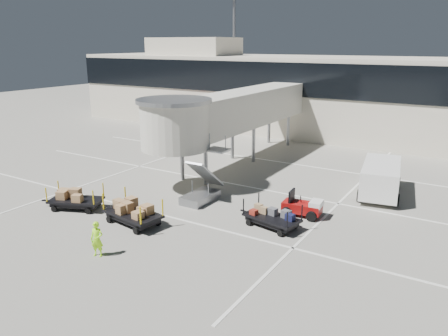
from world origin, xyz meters
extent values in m
plane|color=gray|center=(0.00, 0.00, 0.00)|extent=(140.00, 140.00, 0.00)
cube|color=white|center=(0.00, 2.00, 0.01)|extent=(40.00, 0.15, 0.02)
cube|color=white|center=(0.00, 9.00, 0.01)|extent=(40.00, 0.15, 0.02)
cube|color=white|center=(0.00, 16.00, 0.01)|extent=(40.00, 0.15, 0.02)
cube|color=white|center=(6.00, 10.00, 0.01)|extent=(0.15, 30.00, 0.02)
cube|color=white|center=(-10.00, 10.00, 0.01)|extent=(0.15, 30.00, 0.02)
cube|color=beige|center=(0.00, 30.00, 4.00)|extent=(64.00, 12.00, 8.00)
cube|color=black|center=(0.00, 23.95, 6.00)|extent=(64.00, 0.12, 3.20)
cube|color=beige|center=(-18.00, 28.00, 9.00)|extent=(10.00, 6.00, 2.00)
cylinder|color=gray|center=(-16.00, 34.00, 7.50)|extent=(0.36, 0.36, 15.00)
cube|color=beige|center=(-4.00, 15.00, 4.30)|extent=(3.00, 18.00, 2.80)
cylinder|color=beige|center=(-4.00, 6.00, 4.30)|extent=(4.40, 4.40, 3.00)
cylinder|color=gray|center=(-4.00, 6.00, 5.90)|extent=(4.80, 4.80, 0.25)
cylinder|color=gray|center=(-5.00, 8.00, 1.45)|extent=(0.28, 0.28, 2.90)
cylinder|color=gray|center=(-3.00, 8.00, 1.45)|extent=(0.28, 0.28, 2.90)
cylinder|color=gray|center=(-5.00, 15.00, 1.45)|extent=(0.28, 0.28, 2.90)
cylinder|color=gray|center=(-3.00, 15.00, 1.45)|extent=(0.28, 0.28, 2.90)
cylinder|color=gray|center=(-5.00, 22.00, 1.45)|extent=(0.28, 0.28, 2.90)
cylinder|color=gray|center=(-3.00, 22.00, 1.45)|extent=(0.28, 0.28, 2.90)
cube|color=gray|center=(-1.40, 5.00, 0.25)|extent=(1.40, 2.60, 0.50)
cube|color=gray|center=(-1.40, 5.60, 1.60)|extent=(1.20, 2.60, 2.06)
cube|color=gray|center=(-1.40, 7.00, 2.85)|extent=(1.40, 1.20, 0.12)
cube|color=maroon|center=(4.80, 6.08, 0.49)|extent=(2.23, 1.21, 0.54)
cube|color=white|center=(5.61, 6.15, 0.85)|extent=(0.71, 1.03, 0.31)
cube|color=black|center=(4.18, 6.03, 1.03)|extent=(0.18, 0.90, 0.81)
cylinder|color=black|center=(4.14, 5.44, 0.29)|extent=(0.59, 0.27, 0.57)
cylinder|color=black|center=(4.04, 6.60, 0.29)|extent=(0.59, 0.27, 0.57)
cylinder|color=black|center=(5.57, 5.56, 0.29)|extent=(0.59, 0.27, 0.57)
cylinder|color=black|center=(5.47, 6.72, 0.29)|extent=(0.59, 0.27, 0.57)
cube|color=black|center=(4.05, 3.74, 0.54)|extent=(3.16, 2.00, 0.12)
cube|color=black|center=(4.05, 3.74, 0.36)|extent=(2.83, 1.73, 0.24)
cube|color=black|center=(2.27, 4.08, 0.39)|extent=(0.69, 0.21, 0.08)
cylinder|color=black|center=(2.92, 3.29, 0.17)|extent=(0.35, 0.20, 0.33)
cylinder|color=black|center=(3.17, 4.58, 0.17)|extent=(0.35, 0.20, 0.33)
cylinder|color=black|center=(4.93, 2.90, 0.17)|extent=(0.35, 0.20, 0.33)
cylinder|color=black|center=(5.18, 4.19, 0.17)|extent=(0.35, 0.20, 0.33)
cylinder|color=black|center=(2.54, 3.36, 0.98)|extent=(0.07, 0.07, 0.88)
cylinder|color=black|center=(2.79, 4.65, 0.98)|extent=(0.07, 0.07, 0.88)
cylinder|color=black|center=(5.31, 2.82, 0.98)|extent=(0.07, 0.07, 0.88)
cylinder|color=black|center=(5.56, 4.12, 0.98)|extent=(0.07, 0.07, 0.88)
cube|color=#505156|center=(4.62, 3.46, 0.78)|extent=(0.47, 0.36, 0.36)
cube|color=maroon|center=(5.13, 4.02, 0.75)|extent=(0.49, 0.39, 0.31)
cube|color=#121539|center=(4.05, 3.58, 0.80)|extent=(0.43, 0.39, 0.40)
cube|color=#987A53|center=(3.75, 3.83, 0.78)|extent=(0.52, 0.35, 0.36)
cube|color=#121539|center=(4.98, 3.18, 0.80)|extent=(0.58, 0.45, 0.40)
cube|color=maroon|center=(4.06, 3.31, 0.77)|extent=(0.43, 0.33, 0.35)
cube|color=#505156|center=(4.55, 4.11, 0.81)|extent=(0.42, 0.37, 0.42)
cube|color=maroon|center=(3.81, 4.14, 0.73)|extent=(0.41, 0.37, 0.27)
cube|color=black|center=(-2.48, 0.21, 0.60)|extent=(3.48, 2.12, 0.13)
cube|color=black|center=(-2.48, 0.21, 0.40)|extent=(3.12, 1.82, 0.27)
cube|color=black|center=(-4.48, 0.51, 0.44)|extent=(0.77, 0.20, 0.09)
cylinder|color=black|center=(-3.73, -0.35, 0.19)|extent=(0.39, 0.21, 0.37)
cylinder|color=black|center=(-3.51, 1.11, 0.19)|extent=(0.39, 0.21, 0.37)
cylinder|color=black|center=(-1.46, -0.70, 0.19)|extent=(0.39, 0.21, 0.37)
cylinder|color=black|center=(-1.24, 0.76, 0.19)|extent=(0.39, 0.21, 0.37)
cylinder|color=yellow|center=(-4.15, -0.28, 1.09)|extent=(0.08, 0.08, 0.98)
cylinder|color=yellow|center=(-3.93, 1.17, 1.09)|extent=(0.08, 0.08, 0.98)
cylinder|color=yellow|center=(-1.04, -0.76, 1.09)|extent=(0.08, 0.08, 0.98)
cylinder|color=yellow|center=(-0.82, 0.70, 1.09)|extent=(0.08, 0.08, 0.98)
cube|color=#A4794F|center=(-3.62, 0.47, 0.91)|extent=(0.64, 0.59, 0.49)
cube|color=#A4794F|center=(-1.86, 0.45, 0.91)|extent=(0.65, 0.59, 0.49)
cube|color=#A4794F|center=(-2.31, 0.18, 0.96)|extent=(0.64, 0.47, 0.59)
cube|color=#A4794F|center=(-1.64, 0.14, 0.89)|extent=(0.71, 0.63, 0.45)
cube|color=#A4794F|center=(-3.18, 0.57, 0.87)|extent=(0.63, 0.56, 0.42)
cube|color=#A4794F|center=(-2.60, 0.58, 0.95)|extent=(0.67, 0.60, 0.56)
cube|color=#A4794F|center=(-3.10, 0.72, 0.87)|extent=(0.70, 0.50, 0.41)
cube|color=#A4794F|center=(-2.52, 0.52, 0.94)|extent=(0.77, 0.55, 0.54)
cube|color=black|center=(-6.89, 0.14, 0.55)|extent=(3.33, 2.52, 0.12)
cube|color=black|center=(-6.89, 0.14, 0.37)|extent=(2.97, 2.19, 0.25)
cube|color=black|center=(-8.60, -0.56, 0.40)|extent=(0.67, 0.34, 0.08)
cylinder|color=black|center=(-7.60, -0.88, 0.17)|extent=(0.37, 0.26, 0.34)
cylinder|color=black|center=(-8.12, 0.36, 0.17)|extent=(0.37, 0.26, 0.34)
cylinder|color=black|center=(-5.67, -0.09, 0.17)|extent=(0.37, 0.26, 0.34)
cylinder|color=black|center=(-6.18, 1.16, 0.17)|extent=(0.37, 0.26, 0.34)
cylinder|color=yellow|center=(-7.96, -1.03, 1.00)|extent=(0.07, 0.07, 0.90)
cylinder|color=yellow|center=(-8.47, 0.22, 1.00)|extent=(0.07, 0.07, 0.90)
cylinder|color=yellow|center=(-5.31, 0.06, 1.00)|extent=(0.07, 0.07, 0.90)
cylinder|color=yellow|center=(-5.82, 1.30, 1.00)|extent=(0.07, 0.07, 0.90)
cube|color=#A4794F|center=(-7.70, -0.64, 0.85)|extent=(0.54, 0.52, 0.49)
cube|color=#A4794F|center=(-7.24, -0.48, 0.82)|extent=(0.64, 0.64, 0.43)
cube|color=#A4794F|center=(-6.75, -0.18, 0.85)|extent=(0.72, 0.64, 0.48)
cube|color=#A4794F|center=(-7.95, 0.08, 0.85)|extent=(0.63, 0.55, 0.49)
cube|color=#A4794F|center=(-7.14, 0.41, 0.79)|extent=(0.79, 0.71, 0.37)
imported|color=#9AF519|center=(-1.32, -3.38, 0.84)|extent=(0.70, 0.57, 1.67)
cube|color=white|center=(7.72, 12.04, 1.18)|extent=(3.05, 5.68, 1.74)
cube|color=white|center=(7.32, 14.42, 0.84)|extent=(2.15, 0.95, 1.01)
cube|color=black|center=(7.68, 12.26, 1.63)|extent=(2.74, 3.69, 0.70)
cylinder|color=black|center=(6.97, 10.08, 0.38)|extent=(0.39, 0.80, 0.76)
cylinder|color=black|center=(9.07, 10.44, 0.38)|extent=(0.39, 0.80, 0.76)
cylinder|color=black|center=(6.37, 13.63, 0.38)|extent=(0.39, 0.80, 0.76)
cylinder|color=black|center=(8.48, 13.99, 0.38)|extent=(0.39, 0.80, 0.76)
cube|color=maroon|center=(-14.34, 20.90, 0.82)|extent=(4.52, 3.27, 1.64)
cube|color=black|center=(-12.63, 20.16, 1.86)|extent=(1.57, 1.83, 0.58)
cylinder|color=black|center=(-16.05, 20.81, 0.33)|extent=(0.71, 0.51, 0.66)
cylinder|color=black|center=(-15.44, 22.22, 0.33)|extent=(0.71, 0.51, 0.66)
cylinder|color=black|center=(-13.24, 19.59, 0.33)|extent=(0.71, 0.51, 0.66)
cylinder|color=black|center=(-12.63, 21.00, 0.33)|extent=(0.71, 0.51, 0.66)
camera|label=1|loc=(13.08, -15.81, 9.41)|focal=35.00mm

